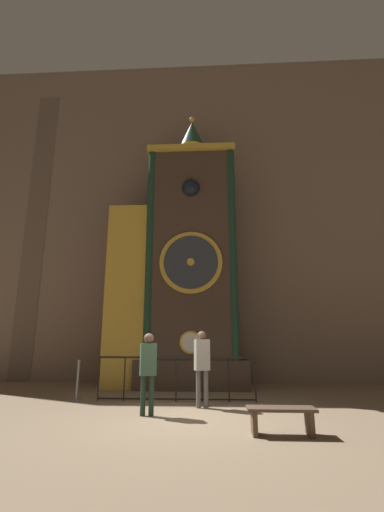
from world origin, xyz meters
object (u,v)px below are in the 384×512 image
at_px(stanchion_post, 77,387).
at_px(visitor_bench, 281,416).
at_px(visitor_near, 148,365).
at_px(clock_tower, 179,265).
at_px(visitor_far, 202,361).

distance_m(stanchion_post, visitor_bench, 5.59).
bearing_deg(stanchion_post, visitor_near, -38.07).
bearing_deg(visitor_bench, stanchion_post, 147.28).
relative_size(visitor_near, visitor_bench, 1.46).
distance_m(clock_tower, stanchion_post, 5.10).
height_order(clock_tower, visitor_far, clock_tower).
bearing_deg(visitor_near, visitor_bench, -45.21).
bearing_deg(visitor_far, clock_tower, 86.40).
xyz_separation_m(visitor_far, stanchion_post, (-3.30, 0.80, -0.72)).
bearing_deg(visitor_near, clock_tower, 68.62).
relative_size(visitor_far, stanchion_post, 1.71).
xyz_separation_m(clock_tower, visitor_bench, (2.26, -5.44, -3.79)).
bearing_deg(clock_tower, visitor_near, -93.74).
xyz_separation_m(visitor_near, stanchion_post, (-2.17, 1.70, -0.69)).
distance_m(clock_tower, visitor_far, 4.52).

